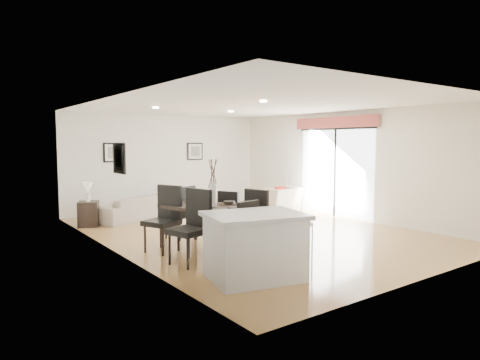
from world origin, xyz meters
TOP-DOWN VIEW (x-y plane):
  - ground at (0.00, 0.00)m, footprint 8.00×8.00m
  - wall_back at (0.00, 4.00)m, footprint 6.00×0.04m
  - wall_front at (0.00, -4.00)m, footprint 6.00×0.04m
  - wall_left at (-3.00, 0.00)m, footprint 0.04×8.00m
  - wall_right at (3.00, 0.00)m, footprint 0.04×8.00m
  - ceiling at (0.00, 0.00)m, footprint 6.00×8.00m
  - sofa at (-1.54, 2.89)m, footprint 2.16×1.55m
  - armchair at (2.34, 1.72)m, footprint 1.07×0.94m
  - courtyard_plant_a at (5.88, -0.77)m, footprint 0.66×0.60m
  - courtyard_plant_b at (5.90, 0.95)m, footprint 0.37×0.37m
  - dining_table at (-1.57, -0.93)m, footprint 1.37×2.08m
  - dining_chair_wnear at (-2.23, -1.38)m, footprint 0.64×0.64m
  - dining_chair_wfar at (-2.24, -0.41)m, footprint 0.68×0.68m
  - dining_chair_enear at (-0.90, -1.43)m, footprint 0.60×0.60m
  - dining_chair_efar at (-0.88, -0.49)m, footprint 0.59×0.59m
  - dining_chair_head at (-1.58, -2.11)m, footprint 0.53×0.53m
  - dining_chair_foot at (-1.54, 0.26)m, footprint 0.60×0.60m
  - vase at (-1.57, -0.93)m, footprint 1.08×1.66m
  - coffee_table at (-0.64, 3.38)m, footprint 1.12×0.75m
  - side_table at (-2.68, 2.62)m, footprint 0.57×0.57m
  - table_lamp at (-2.68, 2.62)m, footprint 0.23×0.23m
  - cushion at (2.25, 1.62)m, footprint 0.33×0.13m
  - kitchen_island at (-1.93, -2.58)m, footprint 1.53×1.31m
  - bar_stool at (-1.00, -2.58)m, footprint 0.32×0.32m
  - framed_print_back_left at (-1.60, 3.97)m, footprint 0.52×0.04m
  - framed_print_back_right at (0.90, 3.97)m, footprint 0.52×0.04m
  - framed_print_left_wall at (-2.97, -0.20)m, footprint 0.04×0.52m
  - sliding_door at (2.96, 0.30)m, footprint 0.12×2.70m
  - courtyard at (6.16, 0.87)m, footprint 6.00×6.00m

SIDE VIEW (x-z plane):
  - ground at x=0.00m, z-range 0.00..0.00m
  - coffee_table at x=-0.64m, z-range 0.00..0.42m
  - side_table at x=-2.68m, z-range 0.00..0.58m
  - sofa at x=-1.54m, z-range 0.00..0.59m
  - courtyard_plant_b at x=5.90m, z-range 0.00..0.62m
  - courtyard_plant_a at x=5.88m, z-range 0.00..0.63m
  - armchair at x=2.34m, z-range 0.00..0.67m
  - kitchen_island at x=-1.93m, z-range 0.01..0.94m
  - cushion at x=2.25m, z-range 0.38..0.70m
  - dining_chair_efar at x=-0.88m, z-range 0.06..1.04m
  - dining_chair_head at x=-1.58m, z-range 0.06..1.07m
  - dining_chair_foot at x=-1.54m, z-range 0.06..1.11m
  - bar_stool at x=-1.00m, z-range 0.25..0.95m
  - dining_chair_enear at x=-0.90m, z-range 0.06..1.17m
  - dining_chair_wfar at x=-2.24m, z-range 0.07..1.23m
  - dining_chair_wnear at x=-2.23m, z-range 0.07..1.25m
  - dining_table at x=-1.57m, z-range 0.32..1.11m
  - table_lamp at x=-2.68m, z-range 0.64..1.08m
  - courtyard at x=6.16m, z-range -0.08..1.92m
  - vase at x=-1.57m, z-range 0.72..1.56m
  - wall_back at x=0.00m, z-range 0.00..2.70m
  - wall_front at x=0.00m, z-range 0.00..2.70m
  - wall_left at x=-3.00m, z-range 0.00..2.70m
  - wall_right at x=3.00m, z-range 0.00..2.70m
  - framed_print_back_left at x=-1.60m, z-range 1.39..1.91m
  - framed_print_back_right at x=0.90m, z-range 1.39..1.91m
  - framed_print_left_wall at x=-2.97m, z-range 1.39..1.91m
  - sliding_door at x=2.96m, z-range 0.38..2.95m
  - ceiling at x=0.00m, z-range 2.69..2.71m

